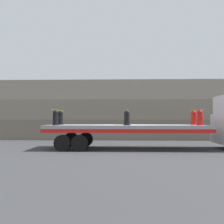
# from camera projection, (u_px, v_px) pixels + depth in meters

# --- Properties ---
(ground_plane) EXTENTS (120.00, 120.00, 0.00)m
(ground_plane) POSITION_uv_depth(u_px,v_px,m) (127.00, 149.00, 14.00)
(ground_plane) COLOR #38383A
(rock_cliff) EXTENTS (60.00, 3.30, 4.84)m
(rock_cliff) POSITION_uv_depth(u_px,v_px,m) (125.00, 110.00, 21.17)
(rock_cliff) COLOR #706656
(rock_cliff) RESTS_ON ground_plane
(flatbed_trailer) EXTENTS (9.01, 2.64, 1.35)m
(flatbed_trailer) POSITION_uv_depth(u_px,v_px,m) (118.00, 129.00, 14.05)
(flatbed_trailer) COLOR gray
(flatbed_trailer) RESTS_ON ground_plane
(fire_hydrant_black_near_0) EXTENTS (0.37, 0.51, 0.82)m
(fire_hydrant_black_near_0) POSITION_uv_depth(u_px,v_px,m) (56.00, 118.00, 13.62)
(fire_hydrant_black_near_0) COLOR black
(fire_hydrant_black_near_0) RESTS_ON flatbed_trailer
(fire_hydrant_black_far_0) EXTENTS (0.37, 0.51, 0.82)m
(fire_hydrant_black_far_0) POSITION_uv_depth(u_px,v_px,m) (60.00, 118.00, 14.74)
(fire_hydrant_black_far_0) COLOR black
(fire_hydrant_black_far_0) RESTS_ON flatbed_trailer
(fire_hydrant_black_near_1) EXTENTS (0.37, 0.51, 0.82)m
(fire_hydrant_black_near_1) POSITION_uv_depth(u_px,v_px,m) (127.00, 118.00, 13.49)
(fire_hydrant_black_near_1) COLOR black
(fire_hydrant_black_near_1) RESTS_ON flatbed_trailer
(fire_hydrant_black_far_1) EXTENTS (0.37, 0.51, 0.82)m
(fire_hydrant_black_far_1) POSITION_uv_depth(u_px,v_px,m) (126.00, 118.00, 14.61)
(fire_hydrant_black_far_1) COLOR black
(fire_hydrant_black_far_1) RESTS_ON flatbed_trailer
(fire_hydrant_red_near_2) EXTENTS (0.37, 0.51, 0.82)m
(fire_hydrant_red_near_2) POSITION_uv_depth(u_px,v_px,m) (200.00, 118.00, 13.35)
(fire_hydrant_red_near_2) COLOR red
(fire_hydrant_red_near_2) RESTS_ON flatbed_trailer
(fire_hydrant_red_far_2) EXTENTS (0.37, 0.51, 0.82)m
(fire_hydrant_red_far_2) POSITION_uv_depth(u_px,v_px,m) (194.00, 118.00, 14.47)
(fire_hydrant_red_far_2) COLOR red
(fire_hydrant_red_far_2) RESTS_ON flatbed_trailer
(cargo_strap_rear) EXTENTS (0.05, 2.74, 0.01)m
(cargo_strap_rear) POSITION_uv_depth(u_px,v_px,m) (58.00, 110.00, 14.19)
(cargo_strap_rear) COLOR yellow
(cargo_strap_rear) RESTS_ON fire_hydrant_black_near_0
(cargo_strap_middle) EXTENTS (0.05, 2.74, 0.01)m
(cargo_strap_middle) POSITION_uv_depth(u_px,v_px,m) (127.00, 110.00, 14.06)
(cargo_strap_middle) COLOR yellow
(cargo_strap_middle) RESTS_ON fire_hydrant_black_near_1
(cargo_strap_front) EXTENTS (0.05, 2.74, 0.01)m
(cargo_strap_front) POSITION_uv_depth(u_px,v_px,m) (197.00, 110.00, 13.92)
(cargo_strap_front) COLOR yellow
(cargo_strap_front) RESTS_ON fire_hydrant_red_near_2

